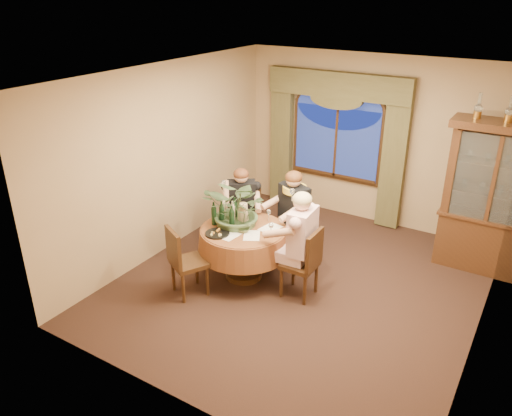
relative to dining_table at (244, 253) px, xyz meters
The scene contains 36 objects.
floor 0.89m from the dining_table, 17.32° to the left, with size 5.00×5.00×0.00m, color black.
wall_back 3.02m from the dining_table, 74.38° to the left, with size 4.50×4.50×0.00m, color #987A57.
wall_right 3.19m from the dining_table, ahead, with size 5.00×5.00×0.00m, color #987A57.
ceiling 2.55m from the dining_table, 17.32° to the left, with size 5.00×5.00×0.00m, color white.
window 2.83m from the dining_table, 86.45° to the left, with size 1.62×0.10×1.32m, color navy, non-canonical shape.
arched_transom 3.17m from the dining_table, 86.45° to the left, with size 1.60×0.06×0.44m, color navy, non-canonical shape.
drapery_left 2.87m from the dining_table, 108.27° to the left, with size 0.38×0.14×2.32m, color #454023.
drapery_right 2.99m from the dining_table, 65.46° to the left, with size 0.38×0.14×2.32m, color #454023.
swag_valance 3.22m from the dining_table, 86.34° to the left, with size 2.45×0.16×0.42m, color #454023, non-canonical shape.
dining_table is the anchor object (origin of this frame).
china_cabinet 3.47m from the dining_table, 35.75° to the left, with size 1.33×0.53×2.15m, color #341D12.
oil_lamp_left 3.67m from the dining_table, 39.76° to the left, with size 0.11×0.11×0.34m, color #A5722D, non-canonical shape.
oil_lamp_center 3.92m from the dining_table, 35.75° to the left, with size 0.11×0.11×0.34m, color #A5722D, non-canonical shape.
chair_right 0.87m from the dining_table, ahead, with size 0.42×0.42×0.96m, color black.
chair_back_right 0.84m from the dining_table, 72.91° to the left, with size 0.42×0.42×0.96m, color black.
chair_back 0.91m from the dining_table, 119.55° to the left, with size 0.42×0.42×0.96m, color black.
chair_front_left 0.81m from the dining_table, 118.31° to the right, with size 0.42×0.42×0.96m, color black.
person_pink 0.92m from the dining_table, ahead, with size 0.52×0.47×1.44m, color beige, non-canonical shape.
person_back 0.86m from the dining_table, 124.95° to the left, with size 0.48×0.44×1.33m, color black, non-canonical shape.
person_scarf 0.91m from the dining_table, 64.68° to the left, with size 0.51×0.46×1.41m, color black, non-canonical shape.
stoneware_vase 0.55m from the dining_table, 123.65° to the left, with size 0.16×0.16×0.29m, color #9C866A, non-canonical shape.
centerpiece_plant 0.98m from the dining_table, 145.01° to the left, with size 0.91×1.01×0.79m, color #3F5636.
olive_bowl 0.41m from the dining_table, 55.11° to the right, with size 0.16×0.16×0.05m, color #575E34.
cheese_platter 0.54m from the dining_table, 121.26° to the right, with size 0.32×0.32×0.02m, color black.
wine_bottle_0 0.69m from the dining_table, 166.19° to the right, with size 0.07×0.07×0.33m, color black.
wine_bottle_1 0.64m from the dining_table, behind, with size 0.07×0.07×0.33m, color black.
wine_bottle_2 0.63m from the dining_table, 144.93° to the left, with size 0.07×0.07×0.33m, color black.
wine_bottle_3 0.58m from the dining_table, 163.99° to the left, with size 0.07×0.07×0.33m, color tan.
wine_bottle_4 0.56m from the dining_table, 152.01° to the right, with size 0.07×0.07×0.33m, color black.
wine_bottle_5 0.68m from the dining_table, 165.65° to the left, with size 0.07×0.07×0.33m, color tan.
tasting_paper_0 0.45m from the dining_table, 30.46° to the right, with size 0.21×0.30×0.00m, color white.
tasting_paper_1 0.53m from the dining_table, 31.85° to the left, with size 0.21×0.30×0.00m, color white.
tasting_paper_2 0.46m from the dining_table, 98.29° to the right, with size 0.21×0.30×0.00m, color white.
wine_glass_person_pink 0.62m from the dining_table, ahead, with size 0.07×0.07×0.18m, color silver, non-canonical shape.
wine_glass_person_back 0.62m from the dining_table, 124.95° to the left, with size 0.07×0.07×0.18m, color silver, non-canonical shape.
wine_glass_person_scarf 0.62m from the dining_table, 64.68° to the left, with size 0.07×0.07×0.18m, color silver, non-canonical shape.
Camera 1 is at (2.54, -5.29, 3.76)m, focal length 35.00 mm.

